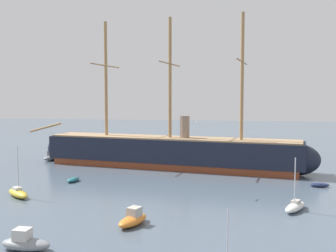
{
  "coord_description": "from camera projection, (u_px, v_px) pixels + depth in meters",
  "views": [
    {
      "loc": [
        9.55,
        -20.03,
        13.1
      ],
      "look_at": [
        -1.28,
        37.26,
        8.79
      ],
      "focal_mm": 41.86,
      "sensor_mm": 36.0,
      "label": 1
    }
  ],
  "objects": [
    {
      "name": "motorboat_far_left",
      "position": [
        53.0,
        157.0,
        81.05
      ],
      "size": [
        3.97,
        5.11,
        1.99
      ],
      "color": "gray",
      "rests_on": "ground"
    },
    {
      "name": "sailboat_mid_left",
      "position": [
        18.0,
        193.0,
        51.36
      ],
      "size": [
        4.95,
        4.32,
        6.62
      ],
      "color": "gold",
      "rests_on": "ground"
    },
    {
      "name": "sailboat_mid_right",
      "position": [
        295.0,
        206.0,
        45.12
      ],
      "size": [
        3.48,
        4.9,
        6.22
      ],
      "color": "silver",
      "rests_on": "ground"
    },
    {
      "name": "dinghy_alongside_stern",
      "position": [
        320.0,
        185.0,
        57.03
      ],
      "size": [
        2.76,
        1.24,
        0.65
      ],
      "color": "#1E284C",
      "rests_on": "ground"
    },
    {
      "name": "motorboat_foreground_left",
      "position": [
        25.0,
        243.0,
        33.52
      ],
      "size": [
        4.44,
        1.87,
        1.86
      ],
      "color": "gray",
      "rests_on": "ground"
    },
    {
      "name": "motorboat_distant_centre",
      "position": [
        198.0,
        154.0,
        86.99
      ],
      "size": [
        1.7,
        3.4,
        1.37
      ],
      "color": "#236670",
      "rests_on": "ground"
    },
    {
      "name": "tall_ship",
      "position": [
        170.0,
        152.0,
        72.59
      ],
      "size": [
        57.17,
        15.06,
        27.58
      ],
      "color": "brown",
      "rests_on": "ground"
    },
    {
      "name": "motorboat_near_centre",
      "position": [
        133.0,
        219.0,
        40.05
      ],
      "size": [
        3.08,
        4.67,
        1.81
      ],
      "color": "orange",
      "rests_on": "ground"
    },
    {
      "name": "dinghy_alongside_bow",
      "position": [
        73.0,
        180.0,
        60.59
      ],
      "size": [
        1.58,
        3.05,
        0.69
      ],
      "color": "#236670",
      "rests_on": "ground"
    },
    {
      "name": "seagull_in_flight",
      "position": [
        195.0,
        122.0,
        52.84
      ],
      "size": [
        0.52,
        1.32,
        0.14
      ],
      "color": "silver"
    }
  ]
}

